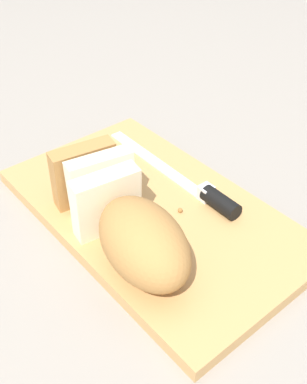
{
  "coord_description": "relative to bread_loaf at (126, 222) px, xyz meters",
  "views": [
    {
      "loc": [
        -0.42,
        0.33,
        0.48
      ],
      "look_at": [
        0.0,
        0.0,
        0.05
      ],
      "focal_mm": 43.84,
      "sensor_mm": 36.0,
      "label": 1
    }
  ],
  "objects": [
    {
      "name": "bread_knife",
      "position": [
        0.01,
        -0.16,
        -0.04
      ],
      "size": [
        0.3,
        0.03,
        0.03
      ],
      "rotation": [
        0.0,
        0.0,
        0.0
      ],
      "color": "silver",
      "rests_on": "cutting_board"
    },
    {
      "name": "crumb_near_loaf",
      "position": [
        0.01,
        -0.1,
        -0.04
      ],
      "size": [
        0.01,
        0.01,
        0.01
      ],
      "primitive_type": "sphere",
      "color": "#996633",
      "rests_on": "cutting_board"
    },
    {
      "name": "bread_loaf",
      "position": [
        0.0,
        0.0,
        0.0
      ],
      "size": [
        0.28,
        0.13,
        0.1
      ],
      "rotation": [
        0.0,
        0.0,
        -0.14
      ],
      "color": "#A8753D",
      "rests_on": "cutting_board"
    },
    {
      "name": "crumb_near_knife",
      "position": [
        0.04,
        -0.06,
        -0.04
      ],
      "size": [
        0.01,
        0.01,
        0.01
      ],
      "primitive_type": "sphere",
      "color": "#996633",
      "rests_on": "cutting_board"
    },
    {
      "name": "ground_plane",
      "position": [
        0.04,
        -0.08,
        -0.07
      ],
      "size": [
        3.0,
        3.0,
        0.0
      ],
      "primitive_type": "plane",
      "color": "gray"
    },
    {
      "name": "cutting_board",
      "position": [
        0.04,
        -0.08,
        -0.06
      ],
      "size": [
        0.48,
        0.29,
        0.02
      ],
      "primitive_type": "cube",
      "rotation": [
        0.0,
        0.0,
        0.02
      ],
      "color": "tan",
      "rests_on": "ground_plane"
    }
  ]
}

